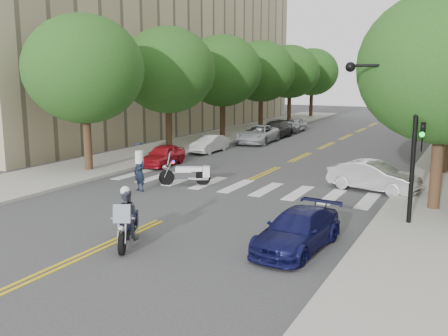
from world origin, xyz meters
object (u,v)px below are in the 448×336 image
Objects in this scene: convertible at (374,176)px; sedan_blue at (298,230)px; motorcycle_police at (126,219)px; officer_standing at (140,172)px; motorcycle_parked at (189,174)px.

sedan_blue is at bearing -169.48° from convertible.
motorcycle_police is 7.37m from officer_standing.
officer_standing reaches higher than convertible.
motorcycle_police is 8.72m from motorcycle_parked.
motorcycle_parked is at bearing 70.80° from officer_standing.
sedan_blue is (8.99, -4.08, -0.31)m from officer_standing.
convertible is (5.48, 11.07, -0.16)m from motorcycle_police.
convertible is at bearing -99.42° from motorcycle_parked.
motorcycle_parked is 2.56m from officer_standing.
officer_standing is at bearing -85.33° from motorcycle_police.
motorcycle_police is 0.92× the size of motorcycle_parked.
motorcycle_parked is (-2.71, 8.28, -0.28)m from motorcycle_police.
officer_standing is at bearing 131.39° from convertible.
sedan_blue is (7.62, -6.21, 0.03)m from motorcycle_parked.
motorcycle_police reaches higher than motorcycle_parked.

